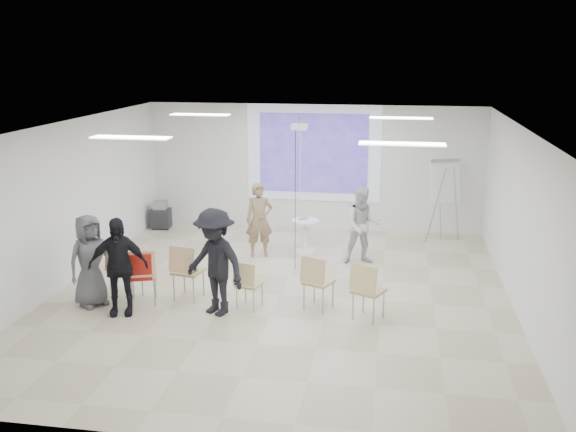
% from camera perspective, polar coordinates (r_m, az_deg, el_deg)
% --- Properties ---
extents(floor, '(8.00, 9.00, 0.10)m').
position_cam_1_polar(floor, '(11.55, -0.66, -7.25)').
color(floor, beige).
rests_on(floor, ground).
extents(ceiling, '(8.00, 9.00, 0.10)m').
position_cam_1_polar(ceiling, '(10.79, -0.71, 8.22)').
color(ceiling, white).
rests_on(ceiling, wall_back).
extents(wall_back, '(8.00, 0.10, 3.00)m').
position_cam_1_polar(wall_back, '(15.46, 2.30, 4.36)').
color(wall_back, silver).
rests_on(wall_back, floor).
extents(wall_left, '(0.10, 9.00, 3.00)m').
position_cam_1_polar(wall_left, '(12.42, -19.41, 0.97)').
color(wall_left, silver).
rests_on(wall_left, floor).
extents(wall_right, '(0.10, 9.00, 3.00)m').
position_cam_1_polar(wall_right, '(11.11, 20.34, -0.65)').
color(wall_right, silver).
rests_on(wall_right, floor).
extents(projection_halo, '(3.20, 0.01, 2.30)m').
position_cam_1_polar(projection_halo, '(15.34, 2.28, 5.60)').
color(projection_halo, silver).
rests_on(projection_halo, wall_back).
extents(projection_image, '(2.60, 0.01, 1.90)m').
position_cam_1_polar(projection_image, '(15.33, 2.27, 5.59)').
color(projection_image, '#3E2FA0').
rests_on(projection_image, wall_back).
extents(pedestal_table, '(0.78, 0.78, 0.73)m').
position_cam_1_polar(pedestal_table, '(13.76, 1.55, -1.60)').
color(pedestal_table, white).
rests_on(pedestal_table, floor).
extents(player_left, '(0.75, 0.62, 1.78)m').
position_cam_1_polar(player_left, '(13.41, -2.57, 0.08)').
color(player_left, '#8E7457').
rests_on(player_left, floor).
extents(player_right, '(0.97, 0.85, 1.76)m').
position_cam_1_polar(player_right, '(13.04, 6.68, -0.47)').
color(player_right, silver).
rests_on(player_right, floor).
extents(controller_left, '(0.07, 0.11, 0.04)m').
position_cam_1_polar(controller_left, '(13.54, -1.61, 1.47)').
color(controller_left, white).
rests_on(controller_left, player_left).
extents(controller_right, '(0.07, 0.14, 0.04)m').
position_cam_1_polar(controller_right, '(13.21, 6.00, 1.13)').
color(controller_right, white).
rests_on(controller_right, player_right).
extents(chair_far_left, '(0.57, 0.60, 1.00)m').
position_cam_1_polar(chair_far_left, '(11.48, -14.50, -4.46)').
color(chair_far_left, tan).
rests_on(chair_far_left, floor).
extents(chair_left_mid, '(0.60, 0.62, 0.99)m').
position_cam_1_polar(chair_left_mid, '(11.18, -12.81, -4.89)').
color(chair_left_mid, tan).
rests_on(chair_left_mid, floor).
extents(chair_left_inner, '(0.55, 0.58, 1.00)m').
position_cam_1_polar(chair_left_inner, '(11.23, -9.08, -4.57)').
color(chair_left_inner, tan).
rests_on(chair_left_inner, floor).
extents(chair_center, '(0.48, 0.51, 0.84)m').
position_cam_1_polar(chair_center, '(10.77, -3.64, -5.81)').
color(chair_center, tan).
rests_on(chair_center, floor).
extents(chair_right_inner, '(0.59, 0.61, 0.95)m').
position_cam_1_polar(chair_right_inner, '(10.70, 2.53, -5.57)').
color(chair_right_inner, tan).
rests_on(chair_right_inner, floor).
extents(chair_right_far, '(0.61, 0.63, 0.97)m').
position_cam_1_polar(chair_right_far, '(10.35, 7.01, -6.30)').
color(chair_right_far, tan).
rests_on(chair_right_far, floor).
extents(red_jacket, '(0.49, 0.26, 0.46)m').
position_cam_1_polar(red_jacket, '(11.03, -13.25, -4.46)').
color(red_jacket, '#AC1D15').
rests_on(red_jacket, chair_left_mid).
extents(laptop, '(0.41, 0.33, 0.03)m').
position_cam_1_polar(laptop, '(11.34, -8.84, -4.67)').
color(laptop, black).
rests_on(laptop, chair_left_inner).
extents(audience_left, '(1.22, 0.89, 1.89)m').
position_cam_1_polar(audience_left, '(10.79, -14.90, -3.73)').
color(audience_left, black).
rests_on(audience_left, floor).
extents(audience_mid, '(1.50, 1.25, 2.03)m').
position_cam_1_polar(audience_mid, '(10.48, -6.52, -3.47)').
color(audience_mid, black).
rests_on(audience_mid, floor).
extents(audience_outer, '(0.98, 1.04, 1.78)m').
position_cam_1_polar(audience_outer, '(11.31, -17.22, -3.34)').
color(audience_outer, '#5B5C60').
rests_on(audience_outer, floor).
extents(flipchart_easel, '(0.77, 0.61, 1.89)m').
position_cam_1_polar(flipchart_easel, '(14.70, 13.78, 2.99)').
color(flipchart_easel, gray).
rests_on(flipchart_easel, floor).
extents(av_cart, '(0.49, 0.41, 0.69)m').
position_cam_1_polar(av_cart, '(15.91, -11.24, 0.02)').
color(av_cart, black).
rests_on(av_cart, floor).
extents(ceiling_projector, '(0.30, 0.25, 3.00)m').
position_cam_1_polar(ceiling_projector, '(12.27, 1.00, 7.30)').
color(ceiling_projector, white).
rests_on(ceiling_projector, ceiling).
extents(fluor_panel_nw, '(1.20, 0.30, 0.02)m').
position_cam_1_polar(fluor_panel_nw, '(13.20, -7.82, 8.92)').
color(fluor_panel_nw, white).
rests_on(fluor_panel_nw, ceiling).
extents(fluor_panel_ne, '(1.20, 0.30, 0.02)m').
position_cam_1_polar(fluor_panel_ne, '(12.61, 10.02, 8.57)').
color(fluor_panel_ne, white).
rests_on(fluor_panel_ne, ceiling).
extents(fluor_panel_sw, '(1.20, 0.30, 0.02)m').
position_cam_1_polar(fluor_panel_sw, '(9.93, -13.79, 6.79)').
color(fluor_panel_sw, white).
rests_on(fluor_panel_sw, ceiling).
extents(fluor_panel_se, '(1.20, 0.30, 0.02)m').
position_cam_1_polar(fluor_panel_se, '(9.14, 10.10, 6.34)').
color(fluor_panel_se, white).
rests_on(fluor_panel_se, ceiling).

